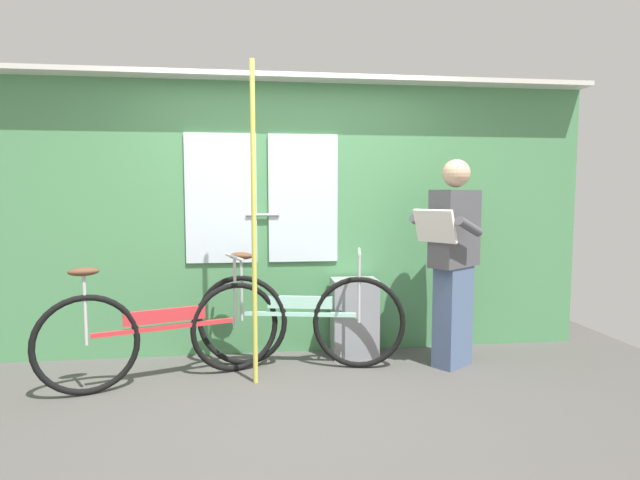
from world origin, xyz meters
The scene contains 7 objects.
ground_plane centered at (0.00, 0.00, -0.02)m, with size 6.39×3.89×0.04m, color #474442.
train_door_wall centered at (-0.01, 1.14, 1.24)m, with size 5.39×0.28×2.39m.
bicycle_near_door centered at (0.08, 0.71, 0.39)m, with size 1.67×0.49×0.95m.
bicycle_leaning_behind centered at (-0.94, 0.49, 0.38)m, with size 1.69×0.71×0.92m.
passenger_reading_newspaper centered at (1.31, 0.58, 0.88)m, with size 0.62×0.58×1.67m.
trash_bin_by_wall centered at (0.57, 0.92, 0.34)m, with size 0.39×0.28×0.67m, color gray.
handrail_pole centered at (-0.27, 0.40, 1.17)m, with size 0.04×0.04×2.35m, color #C6C14C.
Camera 1 is at (-0.25, -3.27, 1.39)m, focal length 28.31 mm.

